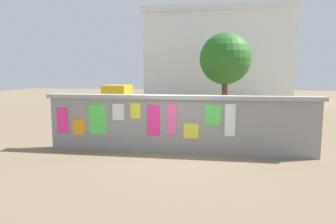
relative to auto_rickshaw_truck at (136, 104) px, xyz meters
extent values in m
plane|color=#7A664C|center=(2.89, 2.15, -0.90)|extent=(60.00, 60.00, 0.00)
cube|color=gray|center=(2.89, -5.85, -0.07)|extent=(8.17, 0.30, 1.66)
cube|color=#9A9A9A|center=(2.89, -5.85, 0.82)|extent=(8.37, 0.42, 0.12)
cube|color=#F42D8C|center=(-0.80, -6.01, 0.04)|extent=(0.38, 0.03, 0.81)
cube|color=orange|center=(-0.26, -6.01, -0.16)|extent=(0.40, 0.03, 0.49)
cube|color=#4CD84C|center=(0.37, -6.01, 0.10)|extent=(0.55, 0.03, 0.95)
cube|color=silver|center=(1.05, -6.01, 0.35)|extent=(0.37, 0.02, 0.51)
cube|color=yellow|center=(1.60, -6.01, 0.39)|extent=(0.32, 0.02, 0.48)
cube|color=#F42D8C|center=(2.16, -6.01, 0.11)|extent=(0.39, 0.03, 0.93)
cube|color=#F9599E|center=(2.71, -6.01, 0.16)|extent=(0.29, 0.01, 0.93)
cube|color=yellow|center=(3.30, -6.01, -0.18)|extent=(0.45, 0.01, 0.45)
cube|color=#4CD84C|center=(3.96, -6.01, 0.31)|extent=(0.46, 0.03, 0.61)
cube|color=silver|center=(4.44, -6.01, 0.17)|extent=(0.30, 0.02, 0.95)
cylinder|color=black|center=(-1.11, -0.63, -0.55)|extent=(0.70, 0.21, 0.70)
cylinder|color=black|center=(-1.08, 0.67, -0.55)|extent=(0.70, 0.21, 0.70)
cylinder|color=black|center=(1.39, -0.68, -0.55)|extent=(0.70, 0.21, 0.70)
cylinder|color=black|center=(1.42, 0.62, -0.55)|extent=(0.70, 0.21, 0.70)
cube|color=gold|center=(-0.99, 0.02, 0.20)|extent=(1.23, 1.52, 1.50)
cube|color=#334C59|center=(0.81, -0.02, -0.10)|extent=(2.43, 1.55, 0.90)
cylinder|color=black|center=(5.11, -1.27, -0.60)|extent=(0.60, 0.11, 0.60)
cylinder|color=black|center=(6.41, -1.30, -0.60)|extent=(0.60, 0.13, 0.60)
cube|color=silver|center=(5.76, -1.28, -0.32)|extent=(1.01, 0.26, 0.32)
cube|color=black|center=(5.96, -1.29, -0.14)|extent=(0.57, 0.23, 0.10)
cube|color=#262626|center=(5.21, -1.27, -0.05)|extent=(0.05, 0.56, 0.03)
cylinder|color=black|center=(3.36, -3.07, -0.57)|extent=(0.65, 0.17, 0.66)
cylinder|color=black|center=(4.39, -2.86, -0.57)|extent=(0.65, 0.17, 0.66)
cube|color=gold|center=(3.88, -2.96, -0.39)|extent=(0.94, 0.23, 0.06)
cylinder|color=gold|center=(4.02, -2.93, -0.17)|extent=(0.04, 0.04, 0.40)
cube|color=black|center=(4.02, -2.93, 0.03)|extent=(0.21, 0.12, 0.05)
cube|color=black|center=(3.41, -3.06, -0.02)|extent=(0.13, 0.44, 0.03)
cylinder|color=purple|center=(1.07, -3.03, -0.50)|extent=(0.12, 0.12, 0.80)
cylinder|color=purple|center=(1.20, -2.92, -0.50)|extent=(0.12, 0.12, 0.80)
cylinder|color=#338CBF|center=(1.13, -2.97, 0.20)|extent=(0.48, 0.48, 0.60)
sphere|color=#8C664C|center=(1.13, -2.97, 0.61)|extent=(0.22, 0.22, 0.22)
cylinder|color=brown|center=(4.64, 4.28, 0.22)|extent=(0.35, 0.35, 2.25)
sphere|color=#286921|center=(4.64, 4.28, 2.47)|extent=(3.22, 3.22, 3.22)
cube|color=white|center=(4.15, 12.43, 2.81)|extent=(12.04, 5.88, 7.42)
cube|color=silver|center=(4.15, 12.43, 6.77)|extent=(12.34, 6.18, 0.50)
camera|label=1|loc=(3.93, -14.62, 1.50)|focal=31.29mm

